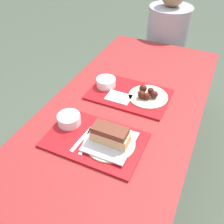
% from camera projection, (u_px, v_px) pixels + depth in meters
% --- Properties ---
extents(ground_plane, '(12.00, 12.00, 0.00)m').
position_uv_depth(ground_plane, '(117.00, 195.00, 1.80)').
color(ground_plane, '#424C3D').
extents(picnic_table, '(0.80, 1.85, 0.77)m').
position_uv_depth(picnic_table, '(119.00, 127.00, 1.37)').
color(picnic_table, maroon).
rests_on(picnic_table, ground_plane).
extents(picnic_bench_far, '(0.76, 0.28, 0.43)m').
position_uv_depth(picnic_bench_far, '(166.00, 75.00, 2.36)').
color(picnic_bench_far, maroon).
rests_on(picnic_bench_far, ground_plane).
extents(tray_near, '(0.45, 0.29, 0.01)m').
position_uv_depth(tray_near, '(95.00, 140.00, 1.16)').
color(tray_near, '#B21419').
rests_on(tray_near, picnic_table).
extents(tray_far, '(0.45, 0.29, 0.01)m').
position_uv_depth(tray_far, '(129.00, 94.00, 1.43)').
color(tray_far, '#B21419').
rests_on(tray_far, picnic_table).
extents(bowl_coleslaw_near, '(0.11, 0.11, 0.05)m').
position_uv_depth(bowl_coleslaw_near, '(69.00, 119.00, 1.22)').
color(bowl_coleslaw_near, white).
rests_on(bowl_coleslaw_near, tray_near).
extents(brisket_sandwich_plate, '(0.23, 0.23, 0.10)m').
position_uv_depth(brisket_sandwich_plate, '(110.00, 138.00, 1.11)').
color(brisket_sandwich_plate, beige).
rests_on(brisket_sandwich_plate, tray_near).
extents(plastic_fork_near, '(0.03, 0.17, 0.00)m').
position_uv_depth(plastic_fork_near, '(82.00, 139.00, 1.15)').
color(plastic_fork_near, white).
rests_on(plastic_fork_near, tray_near).
extents(plastic_knife_near, '(0.05, 0.17, 0.00)m').
position_uv_depth(plastic_knife_near, '(86.00, 141.00, 1.14)').
color(plastic_knife_near, white).
rests_on(plastic_knife_near, tray_near).
extents(condiment_packet, '(0.04, 0.03, 0.01)m').
position_uv_depth(condiment_packet, '(106.00, 131.00, 1.19)').
color(condiment_packet, '#A59E93').
rests_on(condiment_packet, tray_near).
extents(bowl_coleslaw_far, '(0.11, 0.11, 0.05)m').
position_uv_depth(bowl_coleslaw_far, '(106.00, 82.00, 1.46)').
color(bowl_coleslaw_far, white).
rests_on(bowl_coleslaw_far, tray_far).
extents(wings_plate_far, '(0.22, 0.22, 0.05)m').
position_uv_depth(wings_plate_far, '(147.00, 95.00, 1.39)').
color(wings_plate_far, beige).
rests_on(wings_plate_far, tray_far).
extents(napkin_far, '(0.13, 0.09, 0.01)m').
position_uv_depth(napkin_far, '(119.00, 97.00, 1.39)').
color(napkin_far, white).
rests_on(napkin_far, tray_far).
extents(person_seated_across, '(0.35, 0.35, 0.74)m').
position_uv_depth(person_seated_across, '(167.00, 36.00, 2.13)').
color(person_seated_across, '#9E9EA3').
rests_on(person_seated_across, picnic_bench_far).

